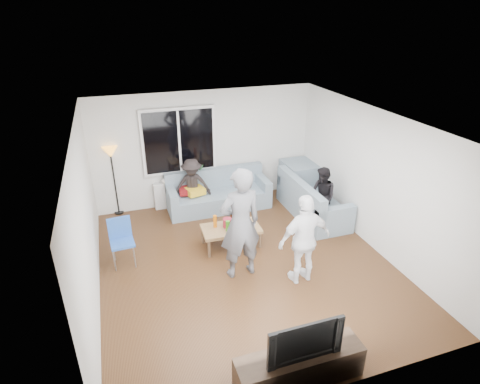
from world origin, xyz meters
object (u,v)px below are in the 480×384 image
object	(u,v)px
spectator_right	(322,196)
coffee_table	(231,236)
floor_lamp	(115,181)
spectator_back	(192,186)
sofa_back_section	(219,191)
player_left	(240,224)
side_chair	(122,243)
television	(302,337)
tv_console	(299,367)
player_right	(305,240)
sofa_right_section	(313,197)

from	to	relation	value
spectator_right	coffee_table	bearing A→B (deg)	-92.27
spectator_right	floor_lamp	bearing A→B (deg)	-123.38
coffee_table	floor_lamp	bearing A→B (deg)	133.91
spectator_back	sofa_back_section	bearing A→B (deg)	9.41
sofa_back_section	spectator_right	world-z (taller)	spectator_right
player_left	spectator_back	size ratio (longest dim) A/B	1.58
coffee_table	side_chair	size ratio (longest dim) A/B	1.28
floor_lamp	spectator_back	distance (m)	1.68
sofa_back_section	side_chair	xyz separation A→B (m)	(-2.20, -1.57, 0.01)
sofa_back_section	coffee_table	xyz separation A→B (m)	(-0.21, -1.61, -0.22)
spectator_back	television	bearing A→B (deg)	-74.59
spectator_back	tv_console	bearing A→B (deg)	-74.59
player_right	sofa_back_section	bearing A→B (deg)	-82.83
player_left	television	size ratio (longest dim) A/B	2.07
player_right	spectator_back	size ratio (longest dim) A/B	1.27
coffee_table	floor_lamp	distance (m)	2.93
player_right	spectator_right	distance (m)	2.08
sofa_back_section	spectator_right	distance (m)	2.31
sofa_back_section	coffee_table	world-z (taller)	sofa_back_section
player_left	spectator_right	xyz separation A→B (m)	(2.19, 1.15, -0.36)
side_chair	spectator_right	distance (m)	4.08
player_left	player_right	size ratio (longest dim) A/B	1.24
sofa_right_section	tv_console	distance (m)	4.38
sofa_right_section	player_right	xyz separation A→B (m)	(-1.26, -2.00, 0.36)
sofa_back_section	player_right	xyz separation A→B (m)	(0.61, -2.98, 0.36)
tv_console	player_right	bearing A→B (deg)	62.26
coffee_table	player_left	xyz separation A→B (m)	(-0.11, -0.89, 0.78)
sofa_back_section	player_left	xyz separation A→B (m)	(-0.32, -2.49, 0.56)
sofa_right_section	floor_lamp	distance (m)	4.34
sofa_right_section	floor_lamp	bearing A→B (deg)	70.39
player_left	floor_lamp	bearing A→B (deg)	-62.21
player_left	television	xyz separation A→B (m)	(-0.01, -2.28, -0.27)
player_right	spectator_right	size ratio (longest dim) A/B	1.27
spectator_right	television	size ratio (longest dim) A/B	1.31
sofa_back_section	player_left	distance (m)	2.58
television	coffee_table	bearing A→B (deg)	87.82
floor_lamp	player_right	bearing A→B (deg)	-50.83
floor_lamp	television	world-z (taller)	floor_lamp
sofa_back_section	player_left	world-z (taller)	player_left
television	side_chair	bearing A→B (deg)	120.28
player_left	sofa_right_section	bearing A→B (deg)	-150.15
television	sofa_back_section	bearing A→B (deg)	86.06
sofa_right_section	player_left	xyz separation A→B (m)	(-2.19, -1.51, 0.56)
sofa_right_section	spectator_back	bearing A→B (deg)	67.50
player_left	player_right	world-z (taller)	player_left
side_chair	player_right	world-z (taller)	player_right
player_left	television	distance (m)	2.29
spectator_right	tv_console	size ratio (longest dim) A/B	0.77
sofa_back_section	floor_lamp	size ratio (longest dim) A/B	1.47
sofa_right_section	player_right	world-z (taller)	player_right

